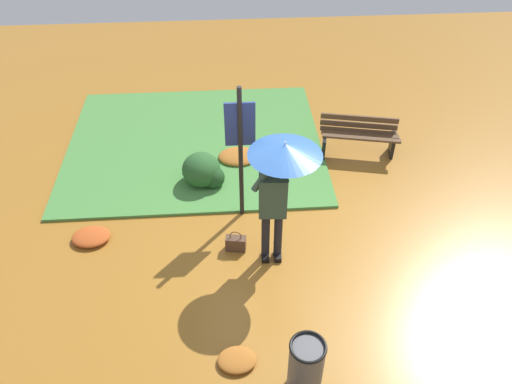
# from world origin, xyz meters

# --- Properties ---
(ground_plane) EXTENTS (18.00, 18.00, 0.00)m
(ground_plane) POSITION_xyz_m (0.00, 0.00, 0.00)
(ground_plane) COLOR #9E6623
(grass_verge) EXTENTS (4.80, 4.00, 0.05)m
(grass_verge) POSITION_xyz_m (-1.44, 2.81, 0.03)
(grass_verge) COLOR #47843D
(grass_verge) RESTS_ON ground_plane
(person_with_umbrella) EXTENTS (0.96, 0.96, 2.04)m
(person_with_umbrella) POSITION_xyz_m (-0.16, -0.15, 1.55)
(person_with_umbrella) COLOR black
(person_with_umbrella) RESTS_ON ground_plane
(info_sign_post) EXTENTS (0.44, 0.07, 2.30)m
(info_sign_post) POSITION_xyz_m (-0.63, 0.81, 1.44)
(info_sign_post) COLOR black
(info_sign_post) RESTS_ON ground_plane
(handbag) EXTENTS (0.32, 0.18, 0.37)m
(handbag) POSITION_xyz_m (-0.76, 0.01, 0.13)
(handbag) COLOR #4C3323
(handbag) RESTS_ON ground_plane
(park_bench) EXTENTS (1.41, 0.65, 0.75)m
(park_bench) POSITION_xyz_m (1.59, 2.29, 0.40)
(park_bench) COLOR black
(park_bench) RESTS_ON ground_plane
(trash_bin) EXTENTS (0.42, 0.42, 0.83)m
(trash_bin) POSITION_xyz_m (-0.06, -2.24, 0.42)
(trash_bin) COLOR #4C4C51
(trash_bin) RESTS_ON ground_plane
(shrub_cluster) EXTENTS (0.73, 0.66, 0.59)m
(shrub_cluster) POSITION_xyz_m (-1.24, 1.60, 0.28)
(shrub_cluster) COLOR #285628
(shrub_cluster) RESTS_ON ground_plane
(leaf_pile_near_person) EXTENTS (0.73, 0.59, 0.16)m
(leaf_pile_near_person) POSITION_xyz_m (-0.63, 2.26, 0.08)
(leaf_pile_near_person) COLOR #A86023
(leaf_pile_near_person) RESTS_ON ground_plane
(leaf_pile_by_bench) EXTENTS (0.48, 0.39, 0.11)m
(leaf_pile_by_bench) POSITION_xyz_m (-0.82, -1.88, 0.05)
(leaf_pile_by_bench) COLOR #A86023
(leaf_pile_by_bench) RESTS_ON ground_plane
(leaf_pile_far_path) EXTENTS (0.58, 0.47, 0.13)m
(leaf_pile_far_path) POSITION_xyz_m (-2.97, 0.37, 0.06)
(leaf_pile_far_path) COLOR #B74C1E
(leaf_pile_far_path) RESTS_ON ground_plane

